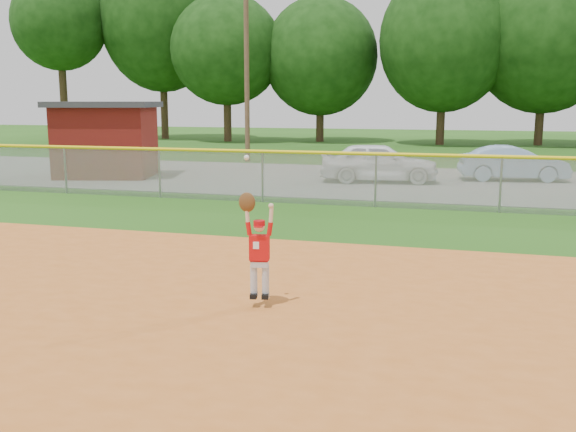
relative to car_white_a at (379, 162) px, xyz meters
The scene contains 9 objects.
ground 15.52m from the car_white_a, 87.57° to the right, with size 120.00×120.00×0.00m, color #214F12.
parking_strip 1.11m from the car_white_a, 38.10° to the left, with size 44.00×10.00×0.03m, color slate.
car_white_a is the anchor object (origin of this frame).
car_blue 5.05m from the car_white_a, 20.54° to the left, with size 1.35×3.89×1.28m, color #84A4C6.
utility_shed 10.54m from the car_white_a, behind, with size 4.51×3.88×2.92m.
outfield_fence 5.53m from the car_white_a, 83.17° to the right, with size 40.06×0.10×1.55m.
power_lines 7.78m from the car_white_a, 75.73° to the left, with size 19.40×0.24×9.00m.
tree_line 23.48m from the car_white_a, 85.87° to the left, with size 62.37×13.00×14.43m.
ballplayer 14.89m from the car_white_a, 88.84° to the right, with size 0.51×0.25×2.05m.
Camera 1 is at (2.47, -7.83, 2.96)m, focal length 40.00 mm.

